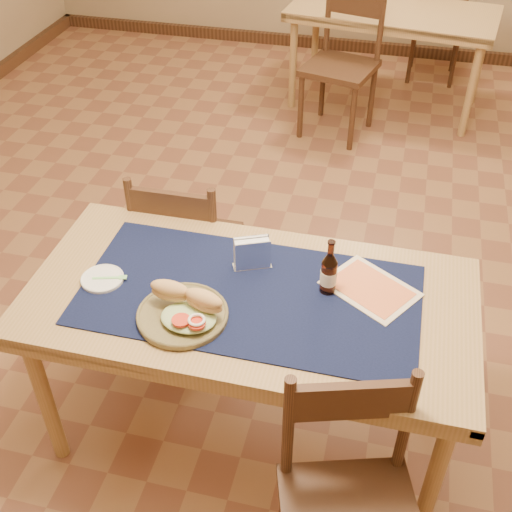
% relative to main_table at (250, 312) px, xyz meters
% --- Properties ---
extents(room, '(6.04, 7.04, 2.84)m').
position_rel_main_table_xyz_m(room, '(0.00, 0.80, 0.73)').
color(room, '#8D603D').
rests_on(room, ground).
extents(main_table, '(1.60, 0.80, 0.75)m').
position_rel_main_table_xyz_m(main_table, '(0.00, 0.00, 0.00)').
color(main_table, '#A57F4D').
rests_on(main_table, ground).
extents(placemat, '(1.20, 0.60, 0.01)m').
position_rel_main_table_xyz_m(placemat, '(0.00, 0.00, 0.09)').
color(placemat, '#0F1537').
rests_on(placemat, main_table).
extents(baseboard, '(6.00, 7.00, 0.10)m').
position_rel_main_table_xyz_m(baseboard, '(0.00, 0.80, -0.62)').
color(baseboard, '#482B19').
rests_on(baseboard, ground).
extents(back_table, '(1.56, 0.93, 0.75)m').
position_rel_main_table_xyz_m(back_table, '(0.27, 3.22, 0.00)').
color(back_table, '#A57F4D').
rests_on(back_table, ground).
extents(chair_main_far, '(0.42, 0.42, 0.90)m').
position_rel_main_table_xyz_m(chair_main_far, '(-0.44, 0.55, -0.20)').
color(chair_main_far, '#482B19').
rests_on(chair_main_far, ground).
extents(chair_main_near, '(0.53, 0.53, 0.91)m').
position_rel_main_table_xyz_m(chair_main_near, '(0.45, -0.56, -0.19)').
color(chair_main_near, '#482B19').
rests_on(chair_main_near, ground).
extents(chair_back_near, '(0.56, 0.56, 0.99)m').
position_rel_main_table_xyz_m(chair_back_near, '(-0.02, 2.73, -0.15)').
color(chair_back_near, '#482B19').
rests_on(chair_back_near, ground).
extents(chair_back_far, '(0.42, 0.42, 0.88)m').
position_rel_main_table_xyz_m(chair_back_far, '(0.63, 3.81, -0.21)').
color(chair_back_far, '#482B19').
rests_on(chair_back_far, ground).
extents(sandwich_plate, '(0.31, 0.31, 0.12)m').
position_rel_main_table_xyz_m(sandwich_plate, '(-0.18, -0.17, 0.12)').
color(sandwich_plate, brown).
rests_on(sandwich_plate, placemat).
extents(side_plate, '(0.16, 0.16, 0.01)m').
position_rel_main_table_xyz_m(side_plate, '(-0.54, -0.05, 0.10)').
color(side_plate, white).
rests_on(side_plate, placemat).
extents(fork, '(0.12, 0.05, 0.00)m').
position_rel_main_table_xyz_m(fork, '(-0.50, -0.05, 0.10)').
color(fork, '#89E97F').
rests_on(fork, side_plate).
extents(beer_bottle, '(0.06, 0.06, 0.22)m').
position_rel_main_table_xyz_m(beer_bottle, '(0.27, 0.08, 0.17)').
color(beer_bottle, '#3F1A0B').
rests_on(beer_bottle, placemat).
extents(napkin_holder, '(0.15, 0.10, 0.13)m').
position_rel_main_table_xyz_m(napkin_holder, '(-0.03, 0.15, 0.15)').
color(napkin_holder, silver).
rests_on(napkin_holder, placemat).
extents(menu_card, '(0.38, 0.36, 0.01)m').
position_rel_main_table_xyz_m(menu_card, '(0.41, 0.13, 0.09)').
color(menu_card, beige).
rests_on(menu_card, placemat).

